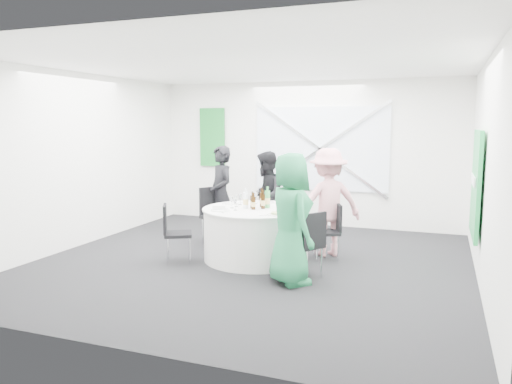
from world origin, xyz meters
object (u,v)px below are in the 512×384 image
(chair_front_right, at_px, (308,240))
(person_man_back_left, at_px, (221,194))
(person_man_back, at_px, (266,197))
(person_woman_pink, at_px, (328,202))
(banquet_table, at_px, (256,234))
(chair_back_left, at_px, (214,211))
(person_woman_green, at_px, (290,219))
(chair_front_left, at_px, (173,229))
(chair_back_right, at_px, (331,227))
(clear_water_bottle, at_px, (246,200))
(green_water_bottle, at_px, (267,199))
(chair_back, at_px, (269,211))

(chair_front_right, xyz_separation_m, person_man_back_left, (-1.90, 1.48, 0.30))
(person_man_back, distance_m, person_woman_pink, 1.25)
(banquet_table, distance_m, chair_back_left, 1.22)
(banquet_table, xyz_separation_m, person_woman_green, (0.79, -0.88, 0.44))
(chair_front_left, bearing_deg, person_man_back_left, -33.08)
(chair_back_left, height_order, person_woman_pink, person_woman_pink)
(chair_back_right, xyz_separation_m, clear_water_bottle, (-1.17, -0.46, 0.40))
(chair_front_right, xyz_separation_m, chair_front_left, (-2.01, 0.07, -0.02))
(green_water_bottle, bearing_deg, chair_front_right, -42.25)
(chair_back_right, xyz_separation_m, person_woman_pink, (-0.10, 0.18, 0.34))
(person_woman_green, distance_m, green_water_bottle, 1.18)
(chair_front_left, bearing_deg, person_woman_pink, -87.93)
(chair_back_left, bearing_deg, chair_front_left, -148.27)
(clear_water_bottle, bearing_deg, person_woman_green, -42.09)
(chair_back_right, height_order, green_water_bottle, green_water_bottle)
(person_man_back, bearing_deg, person_woman_green, 15.49)
(chair_back_right, height_order, person_woman_green, person_woman_green)
(green_water_bottle, bearing_deg, clear_water_bottle, -152.77)
(chair_back_right, bearing_deg, person_man_back_left, -124.13)
(banquet_table, relative_size, person_man_back, 1.02)
(chair_back_right, bearing_deg, green_water_bottle, -92.47)
(person_woman_pink, height_order, green_water_bottle, person_woman_pink)
(chair_front_right, distance_m, chair_front_left, 2.01)
(person_woman_green, bearing_deg, banquet_table, 0.00)
(person_woman_pink, distance_m, clear_water_bottle, 1.25)
(chair_back_right, xyz_separation_m, person_man_back, (-1.25, 0.66, 0.29))
(chair_front_right, xyz_separation_m, person_man_back, (-1.18, 1.71, 0.25))
(person_man_back_left, distance_m, person_woman_green, 2.44)
(chair_front_left, bearing_deg, person_woman_green, -128.00)
(chair_back, distance_m, chair_front_right, 2.15)
(chair_front_left, relative_size, person_woman_green, 0.51)
(chair_back_left, bearing_deg, chair_back_right, -63.27)
(chair_front_right, bearing_deg, person_woman_pink, -145.02)
(clear_water_bottle, bearing_deg, green_water_bottle, 27.23)
(person_man_back, relative_size, person_woman_green, 0.93)
(chair_back_right, distance_m, chair_front_left, 2.31)
(person_man_back_left, height_order, person_woman_green, person_woman_green)
(chair_back_right, xyz_separation_m, person_man_back_left, (-1.97, 0.43, 0.33))
(person_woman_green, bearing_deg, chair_back, -15.91)
(person_man_back, relative_size, clear_water_bottle, 5.16)
(chair_front_left, height_order, green_water_bottle, green_water_bottle)
(banquet_table, relative_size, person_woman_pink, 0.96)
(clear_water_bottle, bearing_deg, chair_back_left, 139.59)
(person_woman_green, bearing_deg, chair_back_left, 7.12)
(chair_back, height_order, person_woman_pink, person_woman_pink)
(banquet_table, xyz_separation_m, clear_water_bottle, (-0.14, -0.05, 0.50))
(person_woman_green, bearing_deg, chair_front_right, -76.16)
(chair_back, distance_m, person_woman_green, 2.31)
(green_water_bottle, bearing_deg, person_woman_green, -56.79)
(chair_back, relative_size, chair_back_right, 1.08)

